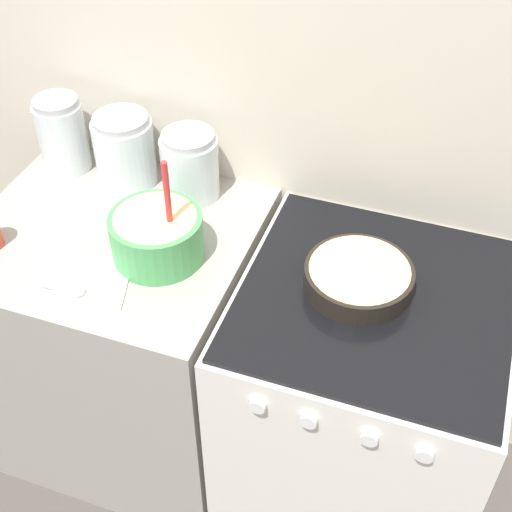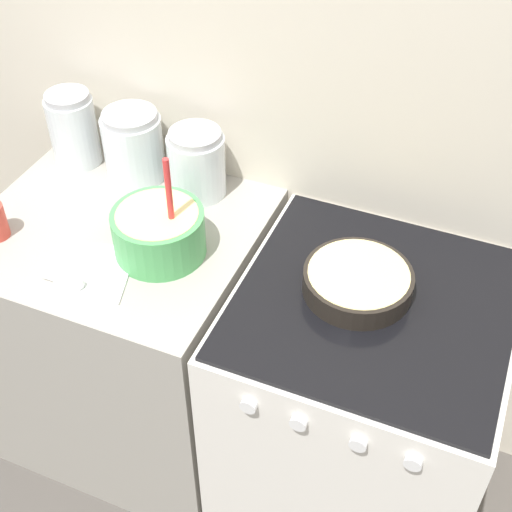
{
  "view_description": "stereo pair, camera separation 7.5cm",
  "coord_description": "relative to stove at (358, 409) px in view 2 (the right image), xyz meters",
  "views": [
    {
      "loc": [
        0.49,
        -0.92,
        2.16
      ],
      "look_at": [
        0.05,
        0.33,
        0.94
      ],
      "focal_mm": 50.0,
      "sensor_mm": 36.0,
      "label": 1
    },
    {
      "loc": [
        0.56,
        -0.89,
        2.16
      ],
      "look_at": [
        0.05,
        0.33,
        0.94
      ],
      "focal_mm": 50.0,
      "sensor_mm": 36.0,
      "label": 2
    }
  ],
  "objects": [
    {
      "name": "wall_back",
      "position": [
        -0.36,
        0.37,
        0.75
      ],
      "size": [
        4.53,
        0.05,
        2.4
      ],
      "color": "beige",
      "rests_on": "ground_plane"
    },
    {
      "name": "countertop_cabinet",
      "position": [
        -0.74,
        0.0,
        0.0
      ],
      "size": [
        0.77,
        0.69,
        0.89
      ],
      "color": "#9E998E",
      "rests_on": "ground_plane"
    },
    {
      "name": "stove",
      "position": [
        0.0,
        0.0,
        0.0
      ],
      "size": [
        0.69,
        0.7,
        0.89
      ],
      "color": "white",
      "rests_on": "ground_plane"
    },
    {
      "name": "mixing_bowl",
      "position": [
        -0.58,
        -0.04,
        0.52
      ],
      "size": [
        0.24,
        0.24,
        0.31
      ],
      "color": "#4CA559",
      "rests_on": "countertop_cabinet"
    },
    {
      "name": "baking_pan",
      "position": [
        -0.05,
        0.02,
        0.48
      ],
      "size": [
        0.27,
        0.27,
        0.06
      ],
      "color": "black",
      "rests_on": "stove"
    },
    {
      "name": "storage_jar_left",
      "position": [
        -1.01,
        0.24,
        0.54
      ],
      "size": [
        0.14,
        0.14,
        0.23
      ],
      "color": "silver",
      "rests_on": "countertop_cabinet"
    },
    {
      "name": "storage_jar_middle",
      "position": [
        -0.8,
        0.24,
        0.54
      ],
      "size": [
        0.17,
        0.17,
        0.21
      ],
      "color": "silver",
      "rests_on": "countertop_cabinet"
    },
    {
      "name": "storage_jar_right",
      "position": [
        -0.6,
        0.24,
        0.53
      ],
      "size": [
        0.16,
        0.16,
        0.2
      ],
      "color": "silver",
      "rests_on": "countertop_cabinet"
    },
    {
      "name": "recipe_page",
      "position": [
        -0.69,
        -0.18,
        0.45
      ],
      "size": [
        0.23,
        0.26,
        0.01
      ],
      "color": "white",
      "rests_on": "countertop_cabinet"
    },
    {
      "name": "measuring_spoon",
      "position": [
        -0.71,
        -0.24,
        0.46
      ],
      "size": [
        0.12,
        0.04,
        0.04
      ],
      "color": "white",
      "rests_on": "countertop_cabinet"
    }
  ]
}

